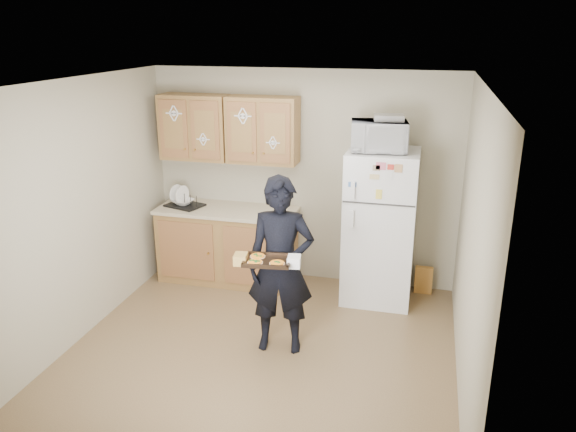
{
  "coord_description": "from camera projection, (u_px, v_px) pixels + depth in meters",
  "views": [
    {
      "loc": [
        1.39,
        -4.43,
        2.93
      ],
      "look_at": [
        0.16,
        0.45,
        1.23
      ],
      "focal_mm": 35.0,
      "sensor_mm": 36.0,
      "label": 1
    }
  ],
  "objects": [
    {
      "name": "base_cabinet",
      "position": [
        228.0,
        246.0,
        6.75
      ],
      "size": [
        1.6,
        0.6,
        0.86
      ],
      "primitive_type": "cube",
      "color": "olive",
      "rests_on": "floor"
    },
    {
      "name": "baking_tray",
      "position": [
        267.0,
        261.0,
        4.84
      ],
      "size": [
        0.44,
        0.35,
        0.04
      ],
      "primitive_type": "cube",
      "rotation": [
        0.0,
        0.0,
        0.14
      ],
      "color": "black",
      "rests_on": "person"
    },
    {
      "name": "soap_bottle",
      "position": [
        281.0,
        209.0,
        6.28
      ],
      "size": [
        0.1,
        0.11,
        0.19
      ],
      "primitive_type": "imported",
      "rotation": [
        0.0,
        0.0,
        -0.26
      ],
      "color": "white",
      "rests_on": "countertop"
    },
    {
      "name": "foil_pan",
      "position": [
        389.0,
        118.0,
        5.74
      ],
      "size": [
        0.33,
        0.25,
        0.06
      ],
      "primitive_type": "cube",
      "rotation": [
        0.0,
        0.0,
        0.13
      ],
      "color": "silver",
      "rests_on": "microwave"
    },
    {
      "name": "cereal_box",
      "position": [
        424.0,
        280.0,
        6.47
      ],
      "size": [
        0.2,
        0.07,
        0.32
      ],
      "primitive_type": "cube",
      "color": "gold",
      "rests_on": "floor"
    },
    {
      "name": "pizza_front_left",
      "position": [
        255.0,
        262.0,
        4.78
      ],
      "size": [
        0.14,
        0.14,
        0.02
      ],
      "primitive_type": "cylinder",
      "color": "orange",
      "rests_on": "baking_tray"
    },
    {
      "name": "upper_cab_left",
      "position": [
        195.0,
        127.0,
        6.52
      ],
      "size": [
        0.8,
        0.33,
        0.75
      ],
      "primitive_type": "cube",
      "color": "olive",
      "rests_on": "wall_back"
    },
    {
      "name": "upper_cab_right",
      "position": [
        263.0,
        130.0,
        6.33
      ],
      "size": [
        0.8,
        0.33,
        0.75
      ],
      "primitive_type": "cube",
      "color": "olive",
      "rests_on": "wall_back"
    },
    {
      "name": "pizza_back_left",
      "position": [
        258.0,
        256.0,
        4.91
      ],
      "size": [
        0.14,
        0.14,
        0.02
      ],
      "primitive_type": "cylinder",
      "color": "orange",
      "rests_on": "baking_tray"
    },
    {
      "name": "ceiling",
      "position": [
        255.0,
        83.0,
        4.53
      ],
      "size": [
        3.6,
        3.6,
        0.0
      ],
      "primitive_type": "plane",
      "color": "silver",
      "rests_on": "wall_back"
    },
    {
      "name": "countertop",
      "position": [
        227.0,
        210.0,
        6.61
      ],
      "size": [
        1.64,
        0.64,
        0.04
      ],
      "primitive_type": "cube",
      "color": "#BAA88F",
      "rests_on": "base_cabinet"
    },
    {
      "name": "person",
      "position": [
        281.0,
        266.0,
        5.16
      ],
      "size": [
        0.66,
        0.48,
        1.69
      ],
      "primitive_type": "imported",
      "rotation": [
        0.0,
        0.0,
        0.14
      ],
      "color": "black",
      "rests_on": "floor"
    },
    {
      "name": "dish_rack",
      "position": [
        185.0,
        199.0,
        6.67
      ],
      "size": [
        0.49,
        0.42,
        0.17
      ],
      "primitive_type": "cube",
      "rotation": [
        0.0,
        0.0,
        -0.31
      ],
      "color": "black",
      "rests_on": "countertop"
    },
    {
      "name": "pizza_front_right",
      "position": [
        277.0,
        263.0,
        4.76
      ],
      "size": [
        0.14,
        0.14,
        0.02
      ],
      "primitive_type": "cylinder",
      "color": "orange",
      "rests_on": "baking_tray"
    },
    {
      "name": "wall_front",
      "position": [
        167.0,
        330.0,
        3.28
      ],
      "size": [
        3.6,
        0.04,
        2.5
      ],
      "primitive_type": "cube",
      "color": "#ABA38B",
      "rests_on": "floor"
    },
    {
      "name": "wall_back",
      "position": [
        303.0,
        178.0,
        6.58
      ],
      "size": [
        3.6,
        0.04,
        2.5
      ],
      "primitive_type": "cube",
      "color": "#ABA38B",
      "rests_on": "floor"
    },
    {
      "name": "wall_right",
      "position": [
        472.0,
        247.0,
        4.51
      ],
      "size": [
        0.04,
        3.6,
        2.5
      ],
      "primitive_type": "cube",
      "color": "#ABA38B",
      "rests_on": "floor"
    },
    {
      "name": "wall_left",
      "position": [
        78.0,
        213.0,
        5.35
      ],
      "size": [
        0.04,
        3.6,
        2.5
      ],
      "primitive_type": "cube",
      "color": "#ABA38B",
      "rests_on": "floor"
    },
    {
      "name": "refrigerator",
      "position": [
        380.0,
        227.0,
        6.15
      ],
      "size": [
        0.75,
        0.7,
        1.7
      ],
      "primitive_type": "cube",
      "color": "white",
      "rests_on": "floor"
    },
    {
      "name": "bowl",
      "position": [
        183.0,
        202.0,
        6.69
      ],
      "size": [
        0.29,
        0.29,
        0.06
      ],
      "primitive_type": "imported",
      "rotation": [
        0.0,
        0.0,
        -0.25
      ],
      "color": "silver",
      "rests_on": "dish_rack"
    },
    {
      "name": "floor",
      "position": [
        260.0,
        352.0,
        5.33
      ],
      "size": [
        3.6,
        3.6,
        0.0
      ],
      "primitive_type": "plane",
      "color": "brown",
      "rests_on": "ground"
    },
    {
      "name": "microwave",
      "position": [
        379.0,
        136.0,
        5.8
      ],
      "size": [
        0.62,
        0.47,
        0.32
      ],
      "primitive_type": "imported",
      "rotation": [
        0.0,
        0.0,
        0.15
      ],
      "color": "white",
      "rests_on": "refrigerator"
    }
  ]
}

